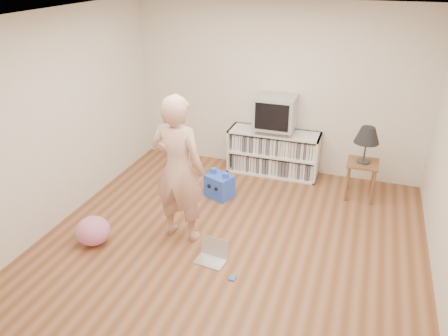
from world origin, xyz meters
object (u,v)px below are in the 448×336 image
media_unit (274,152)px  plush_pink (93,231)px  laptop (213,254)px  crt_tv (276,112)px  dvd_deck (275,129)px  side_table (362,171)px  person (178,170)px  plush_blue (219,186)px  table_lamp (367,136)px

media_unit → plush_pink: size_ratio=3.45×
media_unit → laptop: media_unit is taller
crt_tv → plush_pink: size_ratio=1.48×
dvd_deck → side_table: 1.43m
dvd_deck → laptop: (-0.14, -2.39, -0.67)m
media_unit → side_table: media_unit is taller
dvd_deck → person: 2.18m
laptop → side_table: bearing=59.9°
media_unit → side_table: 1.40m
plush_blue → table_lamp: bearing=40.8°
person → plush_pink: (-0.93, -0.49, -0.73)m
side_table → person: size_ratio=0.30×
laptop → plush_pink: (-1.46, -0.17, 0.11)m
side_table → plush_pink: (-2.94, -2.19, -0.24)m
dvd_deck → laptop: dvd_deck is taller
dvd_deck → crt_tv: size_ratio=0.75×
person → laptop: person is taller
table_lamp → laptop: table_lamp is taller
media_unit → person: 2.26m
dvd_deck → plush_blue: 1.27m
media_unit → plush_blue: 1.17m
table_lamp → plush_pink: table_lamp is taller
crt_tv → side_table: bearing=-15.2°
table_lamp → person: 2.64m
dvd_deck → media_unit: bearing=90.0°
person → laptop: size_ratio=4.95×
crt_tv → plush_pink: crt_tv is taller
crt_tv → person: size_ratio=0.33×
dvd_deck → crt_tv: (0.00, -0.00, 0.29)m
table_lamp → plush_blue: size_ratio=1.18×
table_lamp → plush_pink: bearing=-143.3°
laptop → dvd_deck: bearing=92.9°
plush_blue → plush_pink: size_ratio=1.07×
dvd_deck → plush_blue: dvd_deck is taller
plush_pink → crt_tv: bearing=58.0°
table_lamp → person: bearing=-139.9°
crt_tv → media_unit: bearing=90.0°
person → table_lamp: bearing=-135.1°
table_lamp → media_unit: bearing=164.0°
side_table → table_lamp: bearing=180.0°
dvd_deck → plush_pink: size_ratio=1.11×
person → plush_pink: 1.28m
person → side_table: bearing=-135.1°
side_table → person: bearing=-139.9°
dvd_deck → laptop: size_ratio=1.23×
crt_tv → plush_blue: (-0.55, -1.00, -0.84)m
media_unit → dvd_deck: size_ratio=3.11×
plush_blue → crt_tv: bearing=83.7°
dvd_deck → crt_tv: bearing=-90.0°
side_table → plush_pink: side_table is taller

